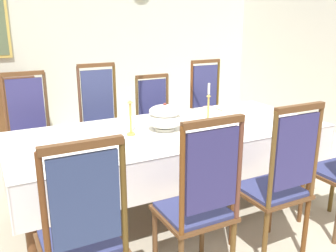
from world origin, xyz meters
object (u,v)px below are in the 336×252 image
dining_table (171,137)px  spoon_secondary (216,108)px  chair_south_a (82,234)px  chair_south_b (199,202)px  chair_north_d (210,109)px  spoon_primary (228,135)px  bowl_near_left (218,136)px  bowl_near_right (209,108)px  candlestick_west (130,116)px  chair_north_b (102,122)px  chair_south_c (279,181)px  chair_north_a (31,133)px  chair_north_c (157,120)px  soup_tureen (165,117)px  candlestick_east (208,107)px

dining_table → spoon_secondary: 0.90m
chair_south_a → chair_south_b: 0.73m
chair_north_d → spoon_primary: size_ratio=6.78×
chair_south_a → bowl_near_left: bearing=24.0°
dining_table → spoon_secondary: size_ratio=15.31×
bowl_near_left → bowl_near_right: bearing=60.4°
candlestick_west → spoon_secondary: candlestick_west is taller
chair_north_b → chair_south_c: bearing=108.4°
spoon_secondary → chair_north_a: bearing=166.9°
chair_south_b → chair_north_b: 1.95m
chair_north_a → chair_north_c: (1.38, -0.01, -0.04)m
chair_south_b → chair_north_d: chair_north_d is taller
bowl_near_right → spoon_secondary: 0.11m
chair_north_b → spoon_secondary: size_ratio=6.92×
dining_table → chair_south_c: chair_south_c is taller
chair_south_a → chair_south_c: size_ratio=0.98×
chair_north_a → spoon_primary: (1.36, -1.37, 0.16)m
candlestick_west → bowl_near_right: candlestick_west is taller
chair_south_c → spoon_secondary: bearing=72.7°
soup_tureen → candlestick_east: candlestick_east is taller
chair_north_c → candlestick_west: (-0.71, -0.97, 0.36)m
soup_tureen → dining_table: bearing=0.0°
chair_north_a → chair_north_d: chair_north_d is taller
candlestick_east → chair_north_a: bearing=145.7°
chair_south_b → candlestick_west: chair_south_b is taller
dining_table → chair_south_b: chair_south_b is taller
dining_table → candlestick_west: (-0.38, -0.00, 0.23)m
chair_north_d → bowl_near_left: 1.65m
dining_table → chair_north_a: size_ratio=2.29×
dining_table → bowl_near_left: bearing=-65.2°
dining_table → candlestick_east: size_ratio=7.34×
chair_south_a → chair_north_d: (2.10, 1.95, 0.02)m
chair_south_a → chair_north_c: (1.38, 1.94, -0.02)m
chair_south_a → chair_north_c: chair_south_a is taller
chair_north_d → bowl_near_left: size_ratio=6.41×
chair_north_c → chair_south_c: bearing=90.0°
bowl_near_right → spoon_secondary: size_ratio=0.79×
dining_table → chair_north_d: (1.05, 0.98, -0.08)m
chair_south_b → chair_north_c: (0.65, 1.94, -0.03)m
chair_north_c → bowl_near_right: bearing=122.0°
spoon_secondary → dining_table: bearing=-146.9°
dining_table → chair_north_a: bearing=137.1°
chair_north_a → spoon_primary: bearing=134.9°
chair_north_b → candlestick_west: 1.03m
chair_south_b → chair_north_c: 2.05m
chair_north_c → bowl_near_left: bearing=84.4°
chair_north_b → candlestick_east: (0.70, -0.98, 0.30)m
bowl_near_right → spoon_primary: 0.89m
chair_north_d → chair_north_a: bearing=0.0°
chair_south_a → candlestick_east: chair_south_a is taller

